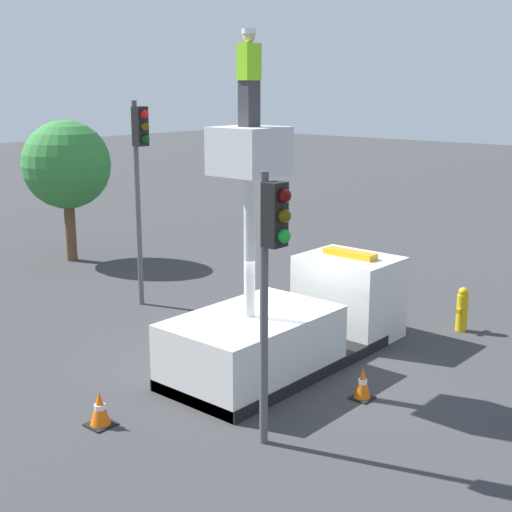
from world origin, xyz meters
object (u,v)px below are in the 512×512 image
object	(u,v)px
fire_hydrant	(462,310)
tree_left_bg	(67,165)
worker	(249,78)
traffic_cone_rear	(100,409)
traffic_light_pole	(271,256)
bucket_truck	(291,319)
traffic_light_across	(140,163)
traffic_cone_curbside	(363,384)

from	to	relation	value
fire_hydrant	tree_left_bg	xyz separation A→B (m)	(-1.94, 13.25, 2.70)
worker	traffic_cone_rear	world-z (taller)	worker
worker	tree_left_bg	world-z (taller)	worker
tree_left_bg	worker	bearing A→B (deg)	-107.92
fire_hydrant	tree_left_bg	size ratio (longest dim) A/B	0.23
traffic_light_pole	fire_hydrant	distance (m)	7.88
bucket_truck	fire_hydrant	distance (m)	4.70
bucket_truck	traffic_light_across	size ratio (longest dim) A/B	1.12
traffic_cone_curbside	tree_left_bg	xyz separation A→B (m)	(2.93, 13.54, 2.94)
bucket_truck	traffic_light_pole	size ratio (longest dim) A/B	1.34
traffic_light_pole	bucket_truck	bearing A→B (deg)	33.13
traffic_cone_curbside	fire_hydrant	bearing A→B (deg)	3.47
traffic_light_pole	traffic_light_across	size ratio (longest dim) A/B	0.83
traffic_light_across	worker	bearing A→B (deg)	-109.36
traffic_light_across	fire_hydrant	distance (m)	8.92
worker	traffic_light_pole	xyz separation A→B (m)	(-1.80, -2.05, -2.72)
traffic_light_pole	traffic_cone_rear	bearing A→B (deg)	117.52
traffic_light_across	tree_left_bg	bearing A→B (deg)	73.46
worker	bucket_truck	bearing A→B (deg)	0.00
worker	traffic_light_pole	world-z (taller)	worker
traffic_cone_curbside	traffic_cone_rear	bearing A→B (deg)	143.89
bucket_truck	traffic_cone_curbside	distance (m)	2.39
traffic_light_pole	traffic_cone_rear	world-z (taller)	traffic_light_pole
traffic_cone_curbside	tree_left_bg	distance (m)	14.17
bucket_truck	traffic_cone_curbside	world-z (taller)	bucket_truck
traffic_light_across	fire_hydrant	bearing A→B (deg)	-63.72
traffic_cone_curbside	traffic_light_pole	bearing A→B (deg)	176.20
fire_hydrant	tree_left_bg	bearing A→B (deg)	98.34
worker	tree_left_bg	bearing A→B (deg)	72.08
traffic_light_pole	tree_left_bg	size ratio (longest dim) A/B	0.96
bucket_truck	fire_hydrant	world-z (taller)	bucket_truck
fire_hydrant	traffic_cone_curbside	distance (m)	4.89
fire_hydrant	tree_left_bg	world-z (taller)	tree_left_bg
traffic_light_across	tree_left_bg	world-z (taller)	traffic_light_across
traffic_light_pole	traffic_cone_curbside	distance (m)	3.87
tree_left_bg	traffic_light_across	bearing A→B (deg)	-106.54
traffic_cone_curbside	bucket_truck	bearing A→B (deg)	74.74
traffic_cone_rear	tree_left_bg	world-z (taller)	tree_left_bg
traffic_light_across	fire_hydrant	world-z (taller)	traffic_light_across
bucket_truck	tree_left_bg	size ratio (longest dim) A/B	1.29
bucket_truck	traffic_cone_curbside	xyz separation A→B (m)	(-0.60, -2.21, -0.65)
traffic_light_across	traffic_cone_rear	size ratio (longest dim) A/B	8.55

